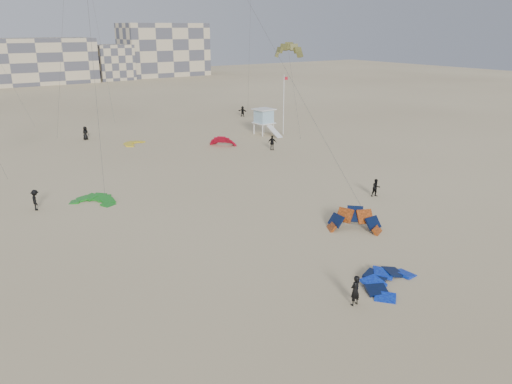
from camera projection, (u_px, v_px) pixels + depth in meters
ground at (308, 285)px, 30.00m from camera, size 320.00×320.00×0.00m
kite_ground_blue at (388, 284)px, 30.05m from camera, size 5.39×5.51×1.62m
kite_ground_orange at (354, 230)px, 38.09m from camera, size 5.75×5.75×4.09m
kite_ground_green at (94, 202)px, 44.16m from camera, size 5.49×5.48×1.50m
kite_ground_red_far at (224, 145)px, 65.40m from camera, size 5.07×5.07×3.66m
kite_ground_yellow at (134, 144)px, 66.06m from camera, size 4.39×4.42×0.56m
kitesurfer_main at (355, 290)px, 27.54m from camera, size 0.68×0.47×1.79m
kitesurfer_b at (376, 188)px, 45.37m from camera, size 0.96×0.85×1.65m
kitesurfer_c at (35, 200)px, 41.97m from camera, size 0.78×1.22×1.78m
kitesurfer_d at (272, 143)px, 62.65m from camera, size 1.11×1.05×1.85m
kitesurfer_e at (85, 133)px, 68.44m from camera, size 1.05×0.87×1.84m
kitesurfer_f at (243, 111)px, 86.42m from camera, size 1.26×1.68×1.76m
kite_fly_olive at (289, 52)px, 62.45m from camera, size 4.85×4.84×12.20m
lifeguard_tower_near at (264, 122)px, 71.53m from camera, size 2.80×5.16×3.71m
flagpole at (284, 104)px, 70.48m from camera, size 0.69×0.11×8.49m
condo_mid at (31, 61)px, 135.72m from camera, size 32.00×16.00×12.00m
condo_east at (164, 50)px, 157.92m from camera, size 26.00×14.00×16.00m
condo_fill_right at (113, 62)px, 146.15m from camera, size 10.00×10.00×10.00m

